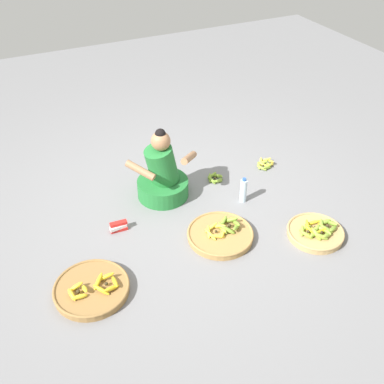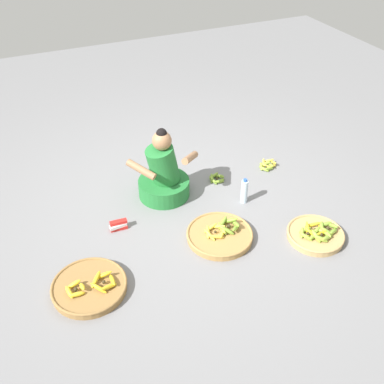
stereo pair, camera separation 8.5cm
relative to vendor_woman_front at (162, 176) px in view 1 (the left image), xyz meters
name	(u,v)px [view 1 (the left image)]	position (x,y,z in m)	size (l,w,h in m)	color
ground_plane	(183,209)	(0.09, -0.30, -0.24)	(10.00, 10.00, 0.00)	slate
vendor_woman_front	(162,176)	(0.00, 0.00, 0.00)	(0.76, 0.52, 0.77)	#237233
banana_basket_mid_right	(316,232)	(1.03, -1.17, -0.20)	(0.52, 0.52, 0.14)	tan
banana_basket_mid_left	(92,289)	(-1.01, -0.94, -0.20)	(0.61, 0.61, 0.14)	olive
banana_basket_back_right	(221,234)	(0.23, -0.82, -0.20)	(0.61, 0.61, 0.14)	#A87F47
loose_bananas_back_center	(215,178)	(0.61, 0.01, -0.22)	(0.19, 0.19, 0.08)	olive
loose_bananas_back_left	(265,164)	(1.24, 0.01, -0.22)	(0.24, 0.22, 0.08)	#8CAD38
water_bottle	(243,191)	(0.69, -0.43, -0.11)	(0.07, 0.07, 0.28)	silver
packet_carton_stack	(119,227)	(-0.58, -0.32, -0.20)	(0.17, 0.07, 0.09)	red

